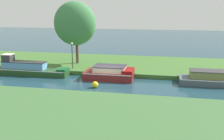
{
  "coord_description": "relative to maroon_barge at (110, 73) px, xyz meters",
  "views": [
    {
      "loc": [
        5.21,
        -22.45,
        6.71
      ],
      "look_at": [
        0.41,
        1.2,
        0.9
      ],
      "focal_mm": 41.82,
      "sensor_mm": 36.0,
      "label": 1
    }
  ],
  "objects": [
    {
      "name": "slate_cruiser",
      "position": [
        8.93,
        0.0,
        -0.04
      ],
      "size": [
        4.96,
        2.04,
        1.28
      ],
      "color": "#49555B",
      "rests_on": "ground_plane"
    },
    {
      "name": "lamp_post",
      "position": [
        -4.45,
        1.86,
        1.58
      ],
      "size": [
        0.24,
        0.24,
        2.78
      ],
      "color": "#333338",
      "rests_on": "riverbank_far"
    },
    {
      "name": "forest_narrowboat",
      "position": [
        -8.55,
        0.0,
        0.03
      ],
      "size": [
        7.81,
        1.51,
        2.06
      ],
      "color": "#21461E",
      "rests_on": "ground_plane"
    },
    {
      "name": "riverbank_far",
      "position": [
        -0.24,
        5.8,
        -0.38
      ],
      "size": [
        72.0,
        10.0,
        0.4
      ],
      "primitive_type": "cube",
      "color": "#3D682C",
      "rests_on": "ground_plane"
    },
    {
      "name": "ground_plane",
      "position": [
        -0.24,
        -1.2,
        -0.58
      ],
      "size": [
        120.0,
        120.0,
        0.0
      ],
      "primitive_type": "plane",
      "color": "#1D3D4A"
    },
    {
      "name": "willow_tree_left",
      "position": [
        -4.88,
        4.18,
        4.38
      ],
      "size": [
        4.76,
        3.27,
        7.0
      ],
      "color": "brown",
      "rests_on": "riverbank_far"
    },
    {
      "name": "riverbank_near",
      "position": [
        -0.24,
        -10.2,
        -0.38
      ],
      "size": [
        72.0,
        10.0,
        0.4
      ],
      "primitive_type": "cube",
      "color": "#3B6536",
      "rests_on": "ground_plane"
    },
    {
      "name": "maroon_barge",
      "position": [
        0.0,
        0.0,
        0.0
      ],
      "size": [
        4.66,
        2.4,
        1.31
      ],
      "color": "maroon",
      "rests_on": "ground_plane"
    },
    {
      "name": "channel_buoy",
      "position": [
        -0.7,
        -3.0,
        -0.3
      ],
      "size": [
        0.56,
        0.56,
        0.56
      ],
      "primitive_type": "sphere",
      "color": "yellow",
      "rests_on": "ground_plane"
    },
    {
      "name": "mooring_post_near",
      "position": [
        -8.7,
        1.11,
        0.21
      ],
      "size": [
        0.18,
        0.18,
        0.79
      ],
      "primitive_type": "cylinder",
      "color": "#482F27",
      "rests_on": "riverbank_far"
    }
  ]
}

